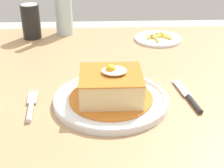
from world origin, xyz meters
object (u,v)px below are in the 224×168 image
main_plate (112,99)px  side_plate_fries (159,39)px  knife (192,99)px  fork (32,107)px  soda_can (32,21)px  beer_bottle_clear (64,8)px

main_plate → side_plate_fries: 0.48m
knife → side_plate_fries: (-0.01, 0.44, -0.00)m
fork → soda_can: size_ratio=1.14×
fork → side_plate_fries: (0.37, 0.46, -0.00)m
main_plate → soda_can: bearing=119.5°
fork → soda_can: bearing=99.5°
main_plate → beer_bottle_clear: beer_bottle_clear is taller
fork → beer_bottle_clear: (0.03, 0.55, 0.09)m
fork → beer_bottle_clear: size_ratio=0.53×
side_plate_fries → main_plate: bearing=-113.1°
fork → knife: size_ratio=0.86×
main_plate → side_plate_fries: size_ratio=1.62×
main_plate → beer_bottle_clear: bearing=106.6°
main_plate → fork: main_plate is taller
knife → fork: bearing=-176.5°
side_plate_fries → fork: bearing=-129.0°
main_plate → fork: bearing=-172.5°
main_plate → soda_can: 0.55m
main_plate → beer_bottle_clear: size_ratio=1.04×
beer_bottle_clear → side_plate_fries: bearing=-14.1°
knife → side_plate_fries: side_plate_fries is taller
knife → soda_can: 0.67m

